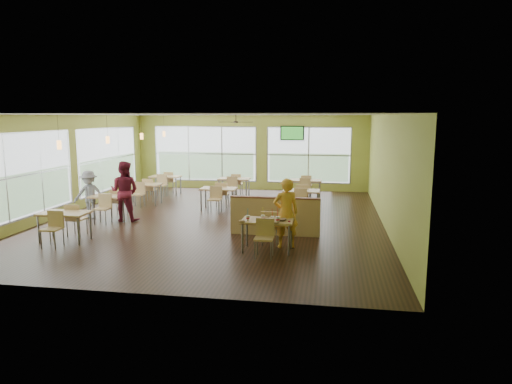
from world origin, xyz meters
TOP-DOWN VIEW (x-y plane):
  - room at (0.00, 0.00)m, footprint 12.00×12.04m
  - window_bays at (-2.65, 3.08)m, footprint 9.24×10.24m
  - main_table at (2.00, -3.00)m, footprint 1.22×1.52m
  - half_wall_divider at (2.00, -1.55)m, footprint 2.40×0.14m
  - dining_tables at (-1.05, 1.71)m, footprint 6.92×8.72m
  - pendant_lights at (-3.20, 0.68)m, footprint 0.11×7.31m
  - ceiling_fan at (-0.00, 3.00)m, footprint 1.25×1.25m
  - tv_backwall at (1.80, 5.90)m, footprint 1.00×0.07m
  - man_plaid at (2.40, -2.64)m, footprint 0.72×0.58m
  - patron_maroon at (-2.70, -0.60)m, footprint 0.90×0.71m
  - patron_grey at (-3.94, -0.44)m, footprint 1.03×0.68m
  - cup_blue at (1.56, -3.15)m, footprint 0.09×0.09m
  - cup_yellow at (1.91, -3.09)m, footprint 0.10×0.10m
  - cup_red_near at (2.14, -3.13)m, footprint 0.09×0.09m
  - cup_red_far at (2.27, -3.23)m, footprint 0.10×0.10m
  - food_basket at (2.35, -3.03)m, footprint 0.21×0.21m
  - ketchup_cup at (2.53, -3.13)m, footprint 0.06×0.06m
  - wrapper_left at (1.45, -3.30)m, footprint 0.18×0.17m
  - wrapper_mid at (1.94, -2.84)m, footprint 0.20×0.19m
  - wrapper_right at (2.25, -3.30)m, footprint 0.14×0.13m

SIDE VIEW (x-z plane):
  - half_wall_divider at x=2.00m, z-range 0.00..1.04m
  - dining_tables at x=-1.05m, z-range 0.20..1.07m
  - main_table at x=2.00m, z-range 0.20..1.07m
  - patron_grey at x=-3.94m, z-range 0.00..1.50m
  - ketchup_cup at x=2.53m, z-range 0.75..0.77m
  - wrapper_right at x=2.25m, z-range 0.75..0.78m
  - wrapper_left at x=1.45m, z-range 0.75..0.79m
  - wrapper_mid at x=1.94m, z-range 0.75..0.80m
  - food_basket at x=2.35m, z-range 0.75..0.80m
  - cup_blue at x=1.56m, z-range 0.66..0.97m
  - cup_red_near at x=2.14m, z-range 0.66..0.97m
  - cup_yellow at x=1.91m, z-range 0.65..0.99m
  - cup_red_far at x=2.27m, z-range 0.64..1.01m
  - man_plaid at x=2.40m, z-range 0.00..1.70m
  - patron_maroon at x=-2.70m, z-range 0.00..1.82m
  - window_bays at x=-2.65m, z-range 0.29..2.66m
  - room at x=0.00m, z-range 0.00..3.20m
  - tv_backwall at x=1.80m, z-range 2.15..2.75m
  - pendant_lights at x=-3.20m, z-range 2.02..2.88m
  - ceiling_fan at x=0.00m, z-range 2.80..3.09m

